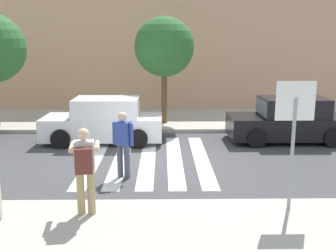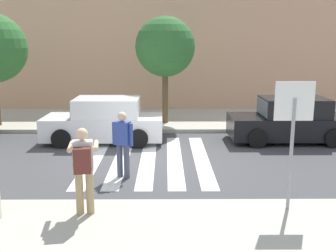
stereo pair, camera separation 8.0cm
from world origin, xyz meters
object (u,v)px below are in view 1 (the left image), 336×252
object	(u,v)px
street_tree_center	(164,47)
parked_car_black	(289,121)
pedestrian_crossing	(123,141)
stop_sign	(294,117)
parked_car_white	(104,121)
photographer_with_backpack	(85,164)

from	to	relation	value
street_tree_center	parked_car_black	bearing A→B (deg)	-31.29
pedestrian_crossing	parked_car_black	distance (m)	6.59
stop_sign	parked_car_black	bearing A→B (deg)	72.57
pedestrian_crossing	parked_car_white	size ratio (longest dim) A/B	0.42
parked_car_black	photographer_with_backpack	bearing A→B (deg)	-133.58
photographer_with_backpack	parked_car_black	size ratio (longest dim) A/B	0.42
parked_car_white	parked_car_black	distance (m)	6.47
parked_car_black	street_tree_center	xyz separation A→B (m)	(-4.36, 2.65, 2.50)
parked_car_black	street_tree_center	distance (m)	5.68
photographer_with_backpack	street_tree_center	xyz separation A→B (m)	(1.57, 8.87, 2.06)
parked_car_black	street_tree_center	size ratio (longest dim) A/B	0.95
pedestrian_crossing	street_tree_center	bearing A→B (deg)	80.33
street_tree_center	pedestrian_crossing	bearing A→B (deg)	-99.67
parked_car_black	pedestrian_crossing	bearing A→B (deg)	-145.70
pedestrian_crossing	parked_car_white	world-z (taller)	pedestrian_crossing
parked_car_black	parked_car_white	bearing A→B (deg)	180.00
stop_sign	parked_car_white	world-z (taller)	stop_sign
parked_car_black	street_tree_center	world-z (taller)	street_tree_center
photographer_with_backpack	parked_car_black	bearing A→B (deg)	46.42
pedestrian_crossing	street_tree_center	size ratio (longest dim) A/B	0.40
stop_sign	photographer_with_backpack	world-z (taller)	stop_sign
pedestrian_crossing	parked_car_white	xyz separation A→B (m)	(-1.03, 3.71, -0.25)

